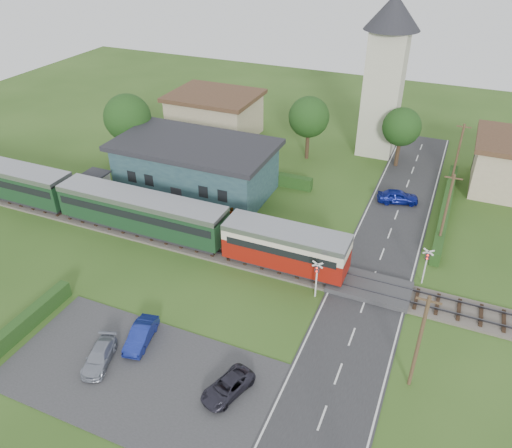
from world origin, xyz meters
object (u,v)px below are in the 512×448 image
at_px(train, 112,204).
at_px(crossing_signal_near, 317,274).
at_px(station_building, 196,166).
at_px(equipment_hut, 97,185).
at_px(car_on_road, 398,197).
at_px(pedestrian_near, 232,216).
at_px(pedestrian_far, 129,196).
at_px(car_park_silver, 99,356).
at_px(crossing_signal_far, 426,261).
at_px(house_west, 215,115).
at_px(car_park_dark, 228,387).
at_px(car_park_blue, 141,335).
at_px(church_tower, 386,66).

height_order(train, crossing_signal_near, train).
height_order(station_building, crossing_signal_near, station_building).
height_order(equipment_hut, car_on_road, equipment_hut).
bearing_deg(pedestrian_near, pedestrian_far, -4.53).
bearing_deg(car_park_silver, station_building, 86.78).
xyz_separation_m(crossing_signal_near, crossing_signal_far, (7.20, 4.80, 0.00)).
relative_size(house_west, pedestrian_far, 6.83).
xyz_separation_m(train, pedestrian_far, (-0.62, 3.36, -0.94)).
height_order(crossing_signal_near, crossing_signal_far, same).
bearing_deg(car_park_dark, car_on_road, 96.44).
height_order(equipment_hut, crossing_signal_near, crossing_signal_near).
bearing_deg(crossing_signal_far, equipment_hut, 178.54).
distance_m(crossing_signal_far, pedestrian_far, 27.95).
bearing_deg(car_park_silver, pedestrian_far, 102.74).
relative_size(equipment_hut, train, 0.06).
relative_size(crossing_signal_near, car_park_blue, 0.91).
height_order(crossing_signal_far, pedestrian_near, crossing_signal_far).
xyz_separation_m(car_on_road, pedestrian_near, (-12.98, -10.88, 0.67)).
xyz_separation_m(car_park_silver, car_park_dark, (8.58, 1.08, -0.02)).
xyz_separation_m(car_on_road, car_park_blue, (-12.55, -25.96, -0.05)).
xyz_separation_m(station_building, church_tower, (15.00, 17.01, 7.53)).
relative_size(church_tower, pedestrian_near, 9.28).
bearing_deg(church_tower, pedestrian_near, -110.40).
height_order(crossing_signal_far, pedestrian_far, crossing_signal_far).
distance_m(church_tower, car_park_silver, 42.31).
distance_m(train, crossing_signal_far, 27.40).
xyz_separation_m(church_tower, crossing_signal_near, (1.40, -28.41, -8.08)).
bearing_deg(pedestrian_far, equipment_hut, 76.68).
xyz_separation_m(equipment_hut, crossing_signal_far, (31.60, -0.81, 0.39)).
xyz_separation_m(station_building, train, (-3.70, -8.99, -0.52)).
bearing_deg(house_west, car_park_dark, -61.90).
relative_size(station_building, church_tower, 0.91).
bearing_deg(church_tower, car_park_blue, -101.92).
height_order(car_park_blue, pedestrian_far, pedestrian_far).
distance_m(train, car_park_dark, 22.24).
relative_size(house_west, car_on_road, 2.73).
bearing_deg(house_west, crossing_signal_near, -49.89).
height_order(church_tower, pedestrian_near, church_tower).
height_order(church_tower, car_park_blue, church_tower).
relative_size(train, car_on_road, 10.91).
bearing_deg(crossing_signal_far, train, -174.99).
xyz_separation_m(car_park_blue, car_park_silver, (-1.41, -2.59, -0.07)).
height_order(train, crossing_signal_far, train).
bearing_deg(crossing_signal_far, car_on_road, 108.28).
relative_size(house_west, pedestrian_near, 5.69).
distance_m(equipment_hut, church_tower, 33.48).
bearing_deg(train, car_on_road, 31.74).
height_order(equipment_hut, station_building, station_building).
distance_m(crossing_signal_near, car_on_road, 17.20).
relative_size(crossing_signal_far, car_park_silver, 0.92).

